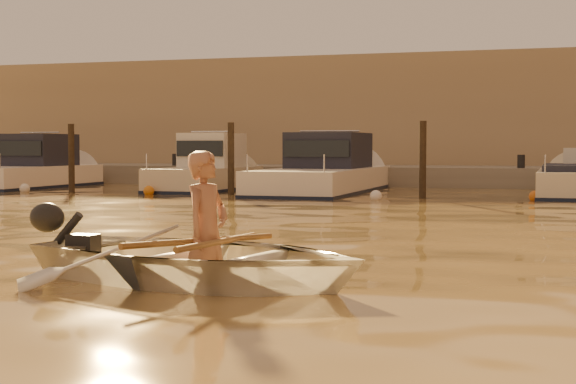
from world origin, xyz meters
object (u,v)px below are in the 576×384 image
(dinghy, at_px, (198,258))
(waterfront_building, at_px, (478,120))
(moored_boat_2, at_px, (323,171))
(moored_boat_0, at_px, (30,168))
(moored_boat_1, at_px, (206,170))
(person, at_px, (207,233))

(dinghy, bearing_deg, waterfront_building, 10.70)
(moored_boat_2, xyz_separation_m, waterfront_building, (3.47, 11.00, 1.77))
(waterfront_building, bearing_deg, moored_boat_0, -140.51)
(moored_boat_0, height_order, moored_boat_2, same)
(moored_boat_0, xyz_separation_m, waterfront_building, (13.35, 11.00, 1.77))
(moored_boat_1, bearing_deg, person, -67.43)
(dinghy, relative_size, person, 2.22)
(person, distance_m, moored_boat_2, 17.31)
(moored_boat_0, bearing_deg, person, -52.04)
(moored_boat_0, xyz_separation_m, moored_boat_2, (9.88, 0.00, 0.00))
(moored_boat_2, bearing_deg, person, -78.79)
(moored_boat_2, bearing_deg, moored_boat_1, 180.00)
(person, relative_size, moored_boat_2, 0.19)
(moored_boat_2, height_order, waterfront_building, waterfront_building)
(moored_boat_1, distance_m, waterfront_building, 13.24)
(dinghy, xyz_separation_m, waterfront_building, (0.20, 27.96, 2.15))
(person, xyz_separation_m, waterfront_building, (0.10, 27.98, 1.90))
(dinghy, distance_m, moored_boat_0, 21.47)
(person, relative_size, waterfront_building, 0.03)
(moored_boat_1, distance_m, moored_boat_2, 3.69)
(dinghy, bearing_deg, moored_boat_2, 22.01)
(moored_boat_1, xyz_separation_m, moored_boat_2, (3.69, 0.00, 0.00))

